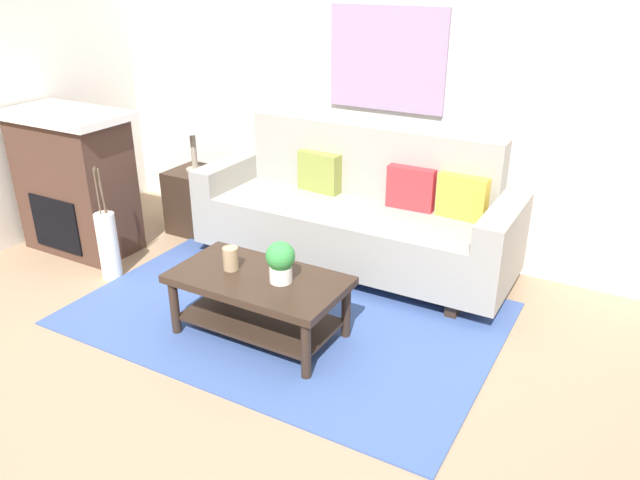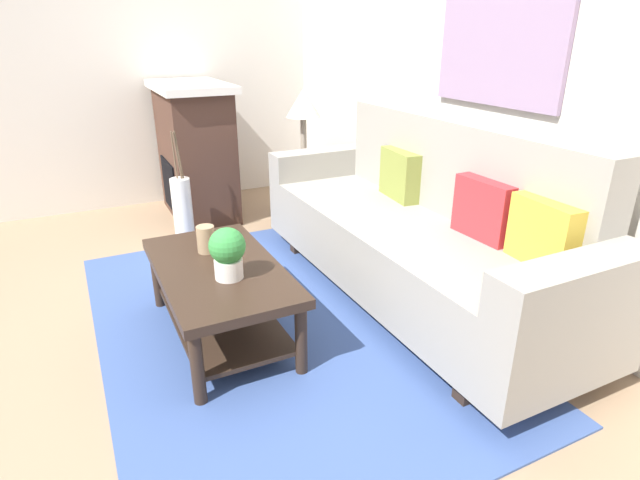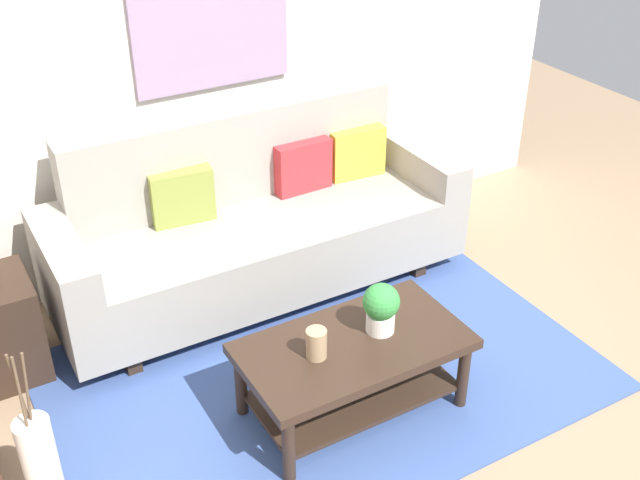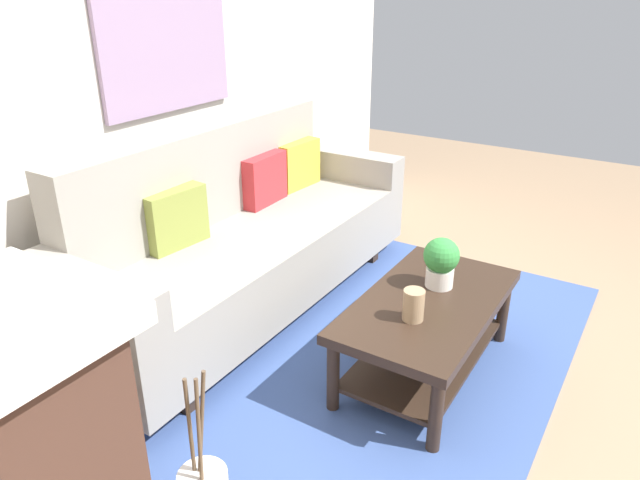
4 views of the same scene
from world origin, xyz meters
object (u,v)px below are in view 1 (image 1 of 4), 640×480
at_px(coffee_table, 259,292).
at_px(side_table, 198,201).
at_px(throw_pillow_olive, 320,172).
at_px(throw_pillow_mustard, 463,197).
at_px(fireplace, 75,181).
at_px(tabletop_vase, 231,259).
at_px(potted_plant_tabletop, 280,261).
at_px(table_lamp, 191,121).
at_px(floor_vase, 108,246).
at_px(throw_pillow_crimson, 411,188).
at_px(framed_painting, 387,59).
at_px(couch, 356,214).

distance_m(coffee_table, side_table, 1.87).
relative_size(throw_pillow_olive, throw_pillow_mustard, 1.00).
bearing_deg(fireplace, tabletop_vase, -12.15).
xyz_separation_m(potted_plant_tabletop, table_lamp, (-1.62, 1.15, 0.42)).
bearing_deg(floor_vase, throw_pillow_crimson, 32.35).
relative_size(throw_pillow_mustard, potted_plant_tabletop, 1.37).
distance_m(throw_pillow_olive, tabletop_vase, 1.37).
bearing_deg(coffee_table, fireplace, 169.12).
distance_m(throw_pillow_mustard, floor_vase, 2.66).
height_order(throw_pillow_mustard, framed_painting, framed_painting).
distance_m(coffee_table, potted_plant_tabletop, 0.30).
height_order(throw_pillow_mustard, coffee_table, throw_pillow_mustard).
bearing_deg(tabletop_vase, potted_plant_tabletop, 2.60).
relative_size(side_table, table_lamp, 0.98).
bearing_deg(throw_pillow_olive, coffee_table, -76.62).
xyz_separation_m(tabletop_vase, fireplace, (-1.87, 0.40, 0.08)).
distance_m(throw_pillow_crimson, table_lamp, 1.96).
distance_m(throw_pillow_olive, side_table, 1.22).
bearing_deg(side_table, fireplace, -128.54).
height_order(tabletop_vase, fireplace, fireplace).
distance_m(potted_plant_tabletop, table_lamp, 2.03).
bearing_deg(throw_pillow_crimson, tabletop_vase, -116.46).
height_order(fireplace, floor_vase, fireplace).
bearing_deg(side_table, framed_painting, 18.76).
bearing_deg(throw_pillow_crimson, throw_pillow_olive, 180.00).
height_order(fireplace, framed_painting, framed_painting).
xyz_separation_m(couch, throw_pillow_mustard, (0.79, 0.12, 0.25)).
distance_m(table_lamp, fireplace, 1.06).
height_order(throw_pillow_olive, framed_painting, framed_painting).
bearing_deg(coffee_table, throw_pillow_crimson, 70.93).
bearing_deg(throw_pillow_crimson, floor_vase, -147.65).
relative_size(throw_pillow_crimson, table_lamp, 0.63).
relative_size(throw_pillow_crimson, coffee_table, 0.33).
distance_m(potted_plant_tabletop, framed_painting, 1.94).
xyz_separation_m(throw_pillow_olive, coffee_table, (0.32, -1.35, -0.37)).
bearing_deg(side_table, tabletop_vase, -42.99).
height_order(side_table, framed_painting, framed_painting).
bearing_deg(throw_pillow_crimson, throw_pillow_mustard, 0.00).
height_order(coffee_table, side_table, side_table).
height_order(coffee_table, potted_plant_tabletop, potted_plant_tabletop).
height_order(tabletop_vase, floor_vase, tabletop_vase).
distance_m(throw_pillow_olive, fireplace, 2.00).
relative_size(throw_pillow_mustard, framed_painting, 0.38).
relative_size(throw_pillow_olive, throw_pillow_crimson, 1.00).
xyz_separation_m(couch, coffee_table, (-0.07, -1.22, -0.12)).
height_order(throw_pillow_crimson, side_table, throw_pillow_crimson).
relative_size(throw_pillow_olive, table_lamp, 0.63).
distance_m(throw_pillow_mustard, tabletop_vase, 1.73).
height_order(couch, coffee_table, couch).
xyz_separation_m(potted_plant_tabletop, framed_painting, (-0.09, 1.67, 0.97)).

